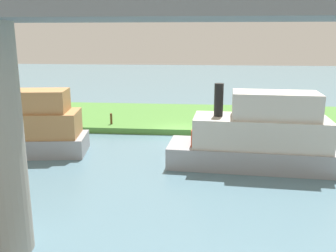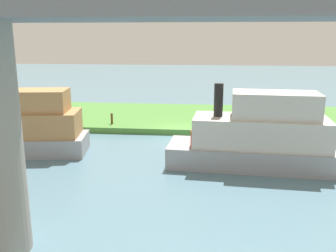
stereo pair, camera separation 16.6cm
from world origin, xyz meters
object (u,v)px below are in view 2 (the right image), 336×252
at_px(motorboat_white, 20,128).
at_px(motorboat_red, 21,130).
at_px(person_on_bank, 235,116).
at_px(houseboat_blue, 256,137).
at_px(mooring_post, 112,119).
at_px(riverboat_paddlewheel, 315,144).

height_order(motorboat_white, motorboat_red, motorboat_white).
bearing_deg(person_on_bank, houseboat_blue, 93.79).
bearing_deg(motorboat_white, mooring_post, -121.64).
relative_size(person_on_bank, houseboat_blue, 0.13).
distance_m(person_on_bank, motorboat_red, 18.02).
xyz_separation_m(mooring_post, houseboat_blue, (-11.33, 8.49, 0.95)).
relative_size(houseboat_blue, motorboat_red, 2.12).
distance_m(motorboat_white, riverboat_paddlewheel, 20.91).
xyz_separation_m(person_on_bank, motorboat_white, (15.27, 8.38, 0.62)).
bearing_deg(motorboat_white, motorboat_red, -62.33).
bearing_deg(motorboat_red, houseboat_blue, 163.28).
bearing_deg(motorboat_red, riverboat_paddlewheel, 176.41).
height_order(person_on_bank, mooring_post, person_on_bank).
distance_m(riverboat_paddlewheel, motorboat_red, 23.00).
xyz_separation_m(person_on_bank, motorboat_red, (17.55, 4.01, -0.63)).
distance_m(houseboat_blue, motorboat_red, 19.03).
bearing_deg(riverboat_paddlewheel, motorboat_white, 8.06).
height_order(riverboat_paddlewheel, motorboat_red, motorboat_red).
height_order(houseboat_blue, motorboat_red, houseboat_blue).
bearing_deg(houseboat_blue, mooring_post, -36.85).
relative_size(riverboat_paddlewheel, motorboat_red, 0.83).
height_order(person_on_bank, houseboat_blue, houseboat_blue).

